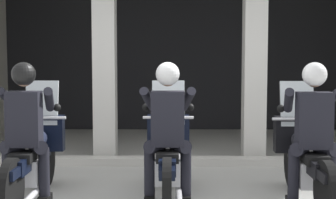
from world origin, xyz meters
The scene contains 9 objects.
ground_plane centered at (0.00, 3.00, 0.00)m, with size 80.00×80.00×0.00m, color #999993.
station_building centered at (0.16, 4.22, 2.16)m, with size 8.21×3.96×3.53m.
kerb_strip centered at (0.16, 1.77, 0.06)m, with size 7.71×0.24×0.12m, color #B7B5AD.
motorcycle_left centered at (-1.55, -0.07, 0.50)m, with size 0.62×2.04×1.35m.
police_officer_left centered at (-1.55, -0.36, 0.94)m, with size 0.63×0.61×1.58m.
motorcycle_center centered at (0.00, -0.03, 0.50)m, with size 0.62×2.04×1.35m.
police_officer_center centered at (0.00, -0.31, 0.94)m, with size 0.63×0.61×1.58m.
motorcycle_right centered at (1.55, -0.16, 0.50)m, with size 0.62×2.04×1.35m.
police_officer_right centered at (1.55, -0.44, 0.94)m, with size 0.63×0.61×1.58m.
Camera 1 is at (0.06, -5.88, 1.65)m, focal length 54.85 mm.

